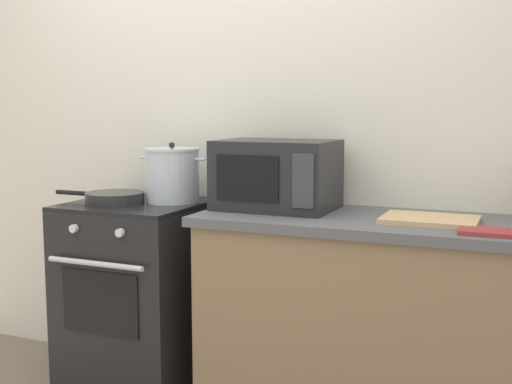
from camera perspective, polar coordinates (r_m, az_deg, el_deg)
back_wall at (r=3.09m, az=3.47°, el=5.38°), size 4.40×0.10×2.50m
lower_cabinet_right at (r=2.75m, az=12.86°, el=-12.30°), size 1.64×0.56×0.88m
countertop_right at (r=2.63m, az=13.15°, el=-2.83°), size 1.70×0.60×0.04m
stove at (r=3.18m, az=-10.22°, el=-9.12°), size 0.60×0.64×0.92m
stock_pot at (r=3.06m, az=-7.37°, el=1.50°), size 0.34×0.26×0.28m
frying_pan at (r=3.08m, az=-12.41°, el=-0.48°), size 0.47×0.27×0.05m
microwave at (r=2.82m, az=1.84°, el=1.53°), size 0.50×0.37×0.30m
cutting_board at (r=2.59m, az=15.05°, el=-2.37°), size 0.36×0.26×0.02m
oven_mitt at (r=2.42m, az=19.57°, el=-3.30°), size 0.18×0.14×0.02m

